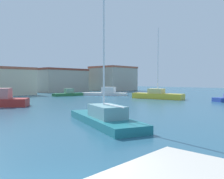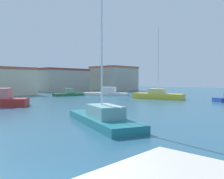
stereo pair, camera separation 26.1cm
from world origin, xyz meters
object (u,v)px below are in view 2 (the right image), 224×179
object	(u,v)px
sailboat_teal_distant_north	(103,117)
sailboat_yellow_distant_east	(158,95)
motorboat_white_mid_harbor	(106,93)
motorboat_green_far_left	(69,94)

from	to	relation	value
sailboat_teal_distant_north	sailboat_yellow_distant_east	world-z (taller)	sailboat_yellow_distant_east
motorboat_white_mid_harbor	motorboat_green_far_left	world-z (taller)	motorboat_white_mid_harbor
sailboat_yellow_distant_east	motorboat_green_far_left	distance (m)	17.42
motorboat_white_mid_harbor	motorboat_green_far_left	xyz separation A→B (m)	(-6.05, 4.15, -0.11)
sailboat_yellow_distant_east	motorboat_white_mid_harbor	bearing A→B (deg)	86.88
sailboat_teal_distant_north	motorboat_green_far_left	size ratio (longest dim) A/B	1.49
sailboat_yellow_distant_east	sailboat_teal_distant_north	bearing A→B (deg)	-155.90
sailboat_teal_distant_north	sailboat_yellow_distant_east	distance (m)	23.99
sailboat_teal_distant_north	motorboat_green_far_left	distance (m)	31.12
sailboat_teal_distant_north	motorboat_white_mid_harbor	xyz separation A→B (m)	(22.58, 22.22, 0.03)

